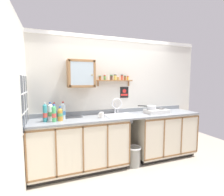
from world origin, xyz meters
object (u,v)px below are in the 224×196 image
at_px(hot_plate_stove, 157,111).
at_px(trash_bin, 134,156).
at_px(saucepan, 151,107).
at_px(bottle_water_clear_0, 63,111).
at_px(bottle_opaque_white_2, 50,112).
at_px(bottle_water_blue_3, 54,112).
at_px(bottle_soda_green_5, 54,114).
at_px(mug, 101,115).
at_px(warning_sign, 124,92).
at_px(bottle_juice_amber_1, 60,114).
at_px(bottle_detergent_teal_4, 45,113).
at_px(wall_cabinet, 81,74).
at_px(sink, 119,116).

bearing_deg(hot_plate_stove, trash_bin, -165.00).
bearing_deg(saucepan, bottle_water_clear_0, 177.29).
distance_m(bottle_opaque_white_2, bottle_water_blue_3, 0.12).
bearing_deg(bottle_soda_green_5, hot_plate_stove, 2.05).
bearing_deg(mug, hot_plate_stove, 2.74).
height_order(bottle_water_clear_0, warning_sign, warning_sign).
relative_size(saucepan, mug, 2.75).
distance_m(mug, warning_sign, 0.81).
height_order(bottle_soda_green_5, mug, bottle_soda_green_5).
distance_m(bottle_juice_amber_1, trash_bin, 1.59).
height_order(bottle_opaque_white_2, bottle_detergent_teal_4, bottle_detergent_teal_4).
height_order(bottle_water_blue_3, wall_cabinet, wall_cabinet).
xyz_separation_m(bottle_opaque_white_2, wall_cabinet, (0.54, 0.13, 0.65)).
distance_m(bottle_water_clear_0, wall_cabinet, 0.74).
height_order(sink, bottle_opaque_white_2, sink).
distance_m(hot_plate_stove, bottle_soda_green_5, 2.02).
distance_m(bottle_water_clear_0, bottle_detergent_teal_4, 0.32).
bearing_deg(wall_cabinet, hot_plate_stove, -6.39).
bearing_deg(bottle_water_blue_3, bottle_juice_amber_1, -62.95).
distance_m(bottle_water_clear_0, bottle_soda_green_5, 0.24).
distance_m(mug, wall_cabinet, 0.83).
distance_m(hot_plate_stove, bottle_water_clear_0, 1.86).
xyz_separation_m(sink, wall_cabinet, (-0.70, 0.11, 0.80)).
distance_m(bottle_soda_green_5, trash_bin, 1.68).
xyz_separation_m(bottle_juice_amber_1, bottle_detergent_teal_4, (-0.23, 0.01, 0.03)).
distance_m(sink, bottle_water_blue_3, 1.19).
height_order(bottle_juice_amber_1, bottle_soda_green_5, bottle_soda_green_5).
height_order(bottle_detergent_teal_4, warning_sign, warning_sign).
height_order(wall_cabinet, trash_bin, wall_cabinet).
xyz_separation_m(sink, bottle_water_clear_0, (-1.03, 0.05, 0.15)).
xyz_separation_m(bottle_opaque_white_2, bottle_detergent_teal_4, (-0.08, -0.06, 0.00)).
relative_size(saucepan, bottle_juice_amber_1, 1.32).
height_order(bottle_soda_green_5, trash_bin, bottle_soda_green_5).
height_order(bottle_water_blue_3, trash_bin, bottle_water_blue_3).
height_order(wall_cabinet, warning_sign, wall_cabinet).
bearing_deg(warning_sign, bottle_water_clear_0, -170.91).
xyz_separation_m(bottle_water_clear_0, trash_bin, (1.26, -0.27, -0.90)).
height_order(hot_plate_stove, bottle_soda_green_5, bottle_soda_green_5).
bearing_deg(wall_cabinet, warning_sign, 8.53).
xyz_separation_m(hot_plate_stove, bottle_opaque_white_2, (-2.07, 0.04, 0.10)).
distance_m(saucepan, trash_bin, 1.02).
distance_m(sink, hot_plate_stove, 0.83).
bearing_deg(sink, trash_bin, -42.77).
bearing_deg(mug, bottle_water_blue_3, 166.26).
height_order(bottle_water_blue_3, mug, bottle_water_blue_3).
height_order(sink, bottle_soda_green_5, sink).
bearing_deg(bottle_water_clear_0, mug, -14.38).
bearing_deg(trash_bin, wall_cabinet, 160.57).
distance_m(sink, saucepan, 0.72).
height_order(warning_sign, trash_bin, warning_sign).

